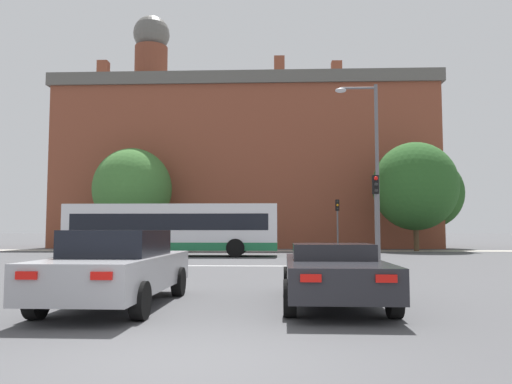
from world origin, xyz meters
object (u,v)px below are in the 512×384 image
(traffic_light_far_right, at_px, (337,216))
(traffic_light_near_right, at_px, (376,204))
(car_roadster_right, at_px, (333,272))
(pedestrian_walking_east, at_px, (187,237))
(car_saloon_left, at_px, (118,267))
(pedestrian_waiting, at_px, (271,236))
(bus_crossing_lead, at_px, (173,228))
(street_lamp_junction, at_px, (371,155))

(traffic_light_far_right, xyz_separation_m, traffic_light_near_right, (-0.13, -14.27, 0.10))
(car_roadster_right, bearing_deg, pedestrian_walking_east, 107.58)
(car_saloon_left, distance_m, traffic_light_near_right, 13.68)
(pedestrian_waiting, bearing_deg, traffic_light_near_right, -118.17)
(bus_crossing_lead, height_order, pedestrian_walking_east, bus_crossing_lead)
(car_saloon_left, distance_m, car_roadster_right, 4.23)
(bus_crossing_lead, xyz_separation_m, pedestrian_waiting, (5.52, 8.00, -0.50))
(traffic_light_near_right, xyz_separation_m, pedestrian_walking_east, (-10.47, 13.74, -1.60))
(traffic_light_far_right, bearing_deg, pedestrian_walking_east, -177.10)
(car_roadster_right, relative_size, pedestrian_waiting, 2.73)
(car_saloon_left, bearing_deg, traffic_light_far_right, 74.63)
(bus_crossing_lead, relative_size, street_lamp_junction, 1.47)
(car_roadster_right, distance_m, bus_crossing_lead, 19.50)
(traffic_light_far_right, relative_size, pedestrian_walking_east, 2.19)
(pedestrian_waiting, bearing_deg, bus_crossing_lead, -169.60)
(traffic_light_far_right, bearing_deg, traffic_light_near_right, -90.54)
(car_saloon_left, xyz_separation_m, pedestrian_walking_east, (-3.18, 25.17, 0.21))
(traffic_light_far_right, distance_m, pedestrian_walking_east, 10.72)
(traffic_light_far_right, distance_m, traffic_light_near_right, 14.28)
(pedestrian_walking_east, bearing_deg, car_roadster_right, 176.65)
(bus_crossing_lead, bearing_deg, traffic_light_near_right, -125.14)
(car_saloon_left, relative_size, traffic_light_near_right, 1.30)
(car_roadster_right, height_order, pedestrian_waiting, pedestrian_waiting)
(car_roadster_right, bearing_deg, street_lamp_junction, 76.76)
(street_lamp_junction, bearing_deg, pedestrian_waiting, 108.61)
(car_saloon_left, relative_size, traffic_light_far_right, 1.36)
(bus_crossing_lead, height_order, traffic_light_far_right, traffic_light_far_right)
(street_lamp_junction, relative_size, pedestrian_waiting, 4.53)
(car_saloon_left, height_order, traffic_light_far_right, traffic_light_far_right)
(car_saloon_left, xyz_separation_m, street_lamp_junction, (7.35, 12.77, 4.09))
(car_saloon_left, relative_size, car_roadster_right, 1.01)
(bus_crossing_lead, xyz_separation_m, pedestrian_walking_east, (-0.37, 6.63, -0.60))
(car_roadster_right, height_order, pedestrian_walking_east, pedestrian_walking_east)
(car_roadster_right, bearing_deg, bus_crossing_lead, 112.10)
(car_saloon_left, distance_m, street_lamp_junction, 15.29)
(traffic_light_near_right, xyz_separation_m, pedestrian_waiting, (-4.57, 15.11, -1.51))
(car_roadster_right, height_order, bus_crossing_lead, bus_crossing_lead)
(street_lamp_junction, bearing_deg, traffic_light_far_right, 89.70)
(traffic_light_far_right, xyz_separation_m, pedestrian_walking_east, (-10.60, -0.54, -1.50))
(car_roadster_right, xyz_separation_m, bus_crossing_lead, (-7.02, 18.17, 0.92))
(traffic_light_near_right, xyz_separation_m, street_lamp_junction, (0.07, 1.33, 2.28))
(car_saloon_left, xyz_separation_m, traffic_light_near_right, (7.28, 11.43, 1.81))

